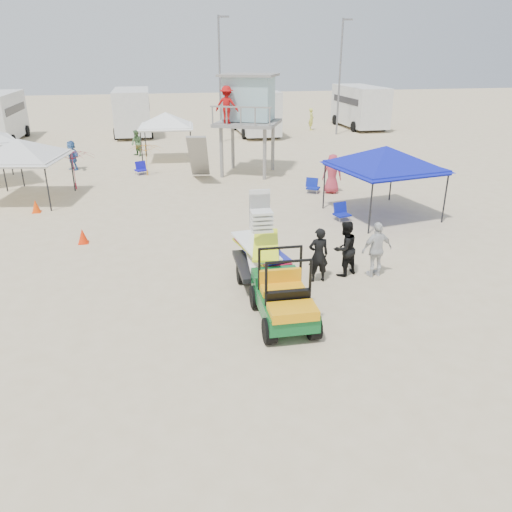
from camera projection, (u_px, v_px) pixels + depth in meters
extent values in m
plane|color=beige|center=(262.00, 376.00, 9.82)|extent=(140.00, 140.00, 0.00)
cube|color=#0E5925|center=(283.00, 303.00, 11.58)|extent=(1.18, 2.29, 0.40)
cube|color=orange|center=(284.00, 294.00, 11.49)|extent=(1.05, 0.66, 0.22)
cylinder|color=black|center=(270.00, 331.00, 10.83)|extent=(0.27, 0.59, 0.58)
cube|color=black|center=(262.00, 264.00, 13.66)|extent=(1.43, 2.06, 0.13)
cylinder|color=black|center=(241.00, 274.00, 13.64)|extent=(0.23, 0.54, 0.53)
imported|color=black|center=(318.00, 255.00, 13.57)|extent=(0.58, 0.39, 1.55)
imported|color=black|center=(345.00, 249.00, 13.94)|extent=(0.95, 0.87, 1.60)
imported|color=silver|center=(377.00, 250.00, 13.88)|extent=(0.98, 0.51, 1.59)
cylinder|color=gray|center=(230.00, 154.00, 24.23)|extent=(0.18, 0.18, 2.48)
cube|color=gray|center=(248.00, 123.00, 24.91)|extent=(3.92, 3.92, 0.16)
cube|color=#94BBBF|center=(247.00, 98.00, 24.74)|extent=(2.89, 2.74, 2.08)
imported|color=#B20F0F|center=(235.00, 106.00, 23.50)|extent=(1.12, 0.65, 1.74)
cylinder|color=black|center=(359.00, 205.00, 17.25)|extent=(0.06, 0.06, 1.92)
pyramid|color=#0F18A7|center=(387.00, 146.00, 18.35)|extent=(3.94, 3.94, 0.80)
cube|color=#0F18A7|center=(384.00, 167.00, 18.66)|extent=(3.94, 3.94, 0.18)
pyramid|color=silver|center=(17.00, 139.00, 20.25)|extent=(3.73, 3.73, 0.80)
cube|color=silver|center=(21.00, 158.00, 20.56)|extent=(3.73, 3.73, 0.18)
cylinder|color=black|center=(143.00, 148.00, 27.10)|extent=(0.06, 0.06, 1.97)
pyramid|color=white|center=(165.00, 112.00, 27.90)|extent=(3.05, 3.05, 0.80)
cube|color=white|center=(166.00, 127.00, 28.20)|extent=(3.05, 3.05, 0.18)
imported|color=red|center=(74.00, 170.00, 22.55)|extent=(2.28, 2.31, 1.82)
imported|color=orange|center=(147.00, 160.00, 25.14)|extent=(2.29, 2.31, 1.62)
cone|color=#FF2E08|center=(83.00, 236.00, 16.46)|extent=(0.34, 0.34, 0.50)
cone|color=#FF4508|center=(36.00, 206.00, 19.59)|extent=(0.34, 0.34, 0.50)
cube|color=#1310B0|center=(141.00, 170.00, 25.60)|extent=(0.69, 0.67, 0.06)
cube|color=#1310B0|center=(141.00, 165.00, 25.74)|extent=(0.56, 0.37, 0.44)
cylinder|color=#B2B2B7|center=(137.00, 174.00, 25.43)|extent=(0.03, 0.03, 0.20)
cube|color=#0E1998|center=(342.00, 215.00, 18.69)|extent=(0.64, 0.61, 0.06)
cube|color=#0E1998|center=(340.00, 208.00, 18.83)|extent=(0.57, 0.29, 0.44)
cylinder|color=#B2B2B7|center=(338.00, 220.00, 18.51)|extent=(0.03, 0.03, 0.20)
cube|color=#0D1E94|center=(313.00, 188.00, 22.29)|extent=(0.72, 0.71, 0.06)
cube|color=#0D1E94|center=(312.00, 182.00, 22.43)|extent=(0.55, 0.43, 0.44)
cylinder|color=#B2B2B7|center=(310.00, 192.00, 22.12)|extent=(0.03, 0.03, 0.20)
cube|color=silver|center=(133.00, 111.00, 37.08)|extent=(2.50, 6.50, 3.00)
cube|color=black|center=(132.00, 104.00, 36.91)|extent=(2.54, 5.20, 0.50)
cylinder|color=black|center=(116.00, 134.00, 35.49)|extent=(0.25, 0.80, 0.80)
cube|color=silver|center=(255.00, 110.00, 37.41)|extent=(2.50, 7.00, 3.00)
cube|color=black|center=(255.00, 104.00, 37.24)|extent=(2.54, 5.60, 0.50)
cylinder|color=black|center=(244.00, 133.00, 35.67)|extent=(0.25, 0.80, 0.80)
cube|color=silver|center=(360.00, 106.00, 40.45)|extent=(2.50, 6.60, 3.00)
cube|color=black|center=(360.00, 100.00, 40.28)|extent=(2.54, 5.28, 0.50)
cylinder|color=black|center=(354.00, 127.00, 38.82)|extent=(0.25, 0.80, 0.80)
cylinder|color=slate|center=(220.00, 81.00, 33.27)|extent=(0.14, 0.14, 8.00)
cylinder|color=slate|center=(340.00, 78.00, 36.31)|extent=(0.14, 0.14, 8.00)
imported|color=#3764A7|center=(72.00, 155.00, 26.39)|extent=(1.28, 1.38, 1.54)
imported|color=#D7DB52|center=(311.00, 119.00, 39.55)|extent=(0.58, 0.71, 1.68)
imported|color=#4C7848|center=(137.00, 143.00, 29.83)|extent=(0.90, 0.95, 1.54)
imported|color=#B63443|center=(332.00, 174.00, 22.04)|extent=(0.96, 0.76, 1.73)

